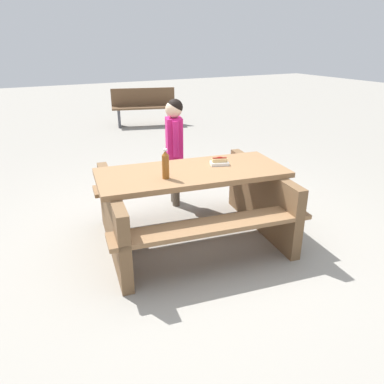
% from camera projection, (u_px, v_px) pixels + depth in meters
% --- Properties ---
extents(ground_plane, '(30.00, 30.00, 0.00)m').
position_uv_depth(ground_plane, '(192.00, 239.00, 3.84)').
color(ground_plane, gray).
rests_on(ground_plane, ground).
extents(picnic_table, '(1.99, 1.65, 0.75)m').
position_uv_depth(picnic_table, '(192.00, 199.00, 3.68)').
color(picnic_table, olive).
rests_on(picnic_table, ground).
extents(soda_bottle, '(0.06, 0.06, 0.28)m').
position_uv_depth(soda_bottle, '(166.00, 165.00, 3.31)').
color(soda_bottle, brown).
rests_on(soda_bottle, picnic_table).
extents(hotdog_tray, '(0.21, 0.16, 0.08)m').
position_uv_depth(hotdog_tray, '(219.00, 162.00, 3.70)').
color(hotdog_tray, white).
rests_on(hotdog_tray, picnic_table).
extents(child_in_coat, '(0.23, 0.31, 1.29)m').
position_uv_depth(child_in_coat, '(174.00, 139.00, 4.37)').
color(child_in_coat, brown).
rests_on(child_in_coat, ground).
extents(park_bench_near, '(1.55, 0.79, 0.85)m').
position_uv_depth(park_bench_near, '(144.00, 106.00, 8.79)').
color(park_bench_near, brown).
rests_on(park_bench_near, ground).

